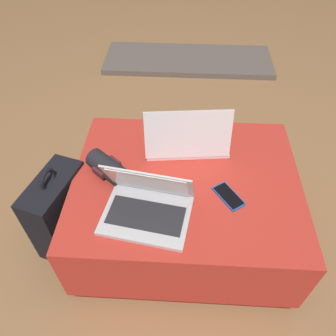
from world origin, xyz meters
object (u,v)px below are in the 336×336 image
object	(u,v)px
laptop_far	(187,139)
cell_phone	(228,196)
laptop_near	(148,204)
wrist_brace	(107,167)
backpack	(59,212)

from	to	relation	value
laptop_far	cell_phone	xyz separation A→B (m)	(0.17, -0.28, -0.05)
laptop_near	wrist_brace	xyz separation A→B (m)	(-0.19, 0.19, -0.01)
laptop_near	laptop_far	bearing A→B (deg)	78.51
laptop_near	wrist_brace	world-z (taller)	laptop_near
laptop_near	backpack	world-z (taller)	laptop_near
wrist_brace	laptop_near	bearing A→B (deg)	-44.73
cell_phone	wrist_brace	world-z (taller)	wrist_brace
backpack	wrist_brace	size ratio (longest dim) A/B	2.46
backpack	wrist_brace	xyz separation A→B (m)	(0.24, 0.08, 0.23)
laptop_near	laptop_far	size ratio (longest dim) A/B	0.92
backpack	wrist_brace	distance (m)	0.34
laptop_near	backpack	distance (m)	0.50
backpack	wrist_brace	bearing A→B (deg)	123.87
laptop_far	backpack	size ratio (longest dim) A/B	0.84
laptop_far	laptop_near	bearing A→B (deg)	63.12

